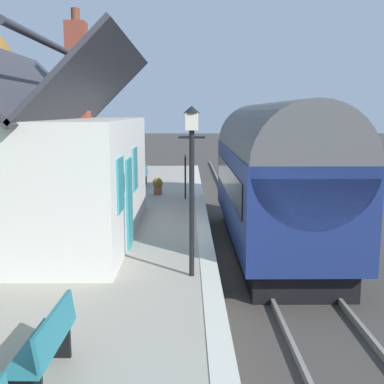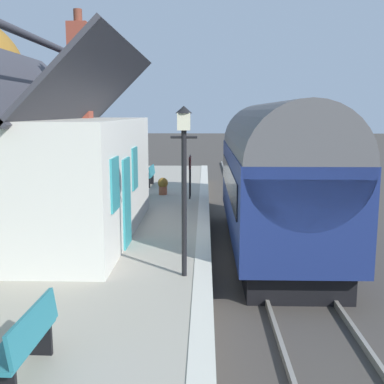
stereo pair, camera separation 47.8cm
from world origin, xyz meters
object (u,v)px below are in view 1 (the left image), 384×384
Objects in this scene: bench_near_building at (47,344)px; planter_edge_far at (103,185)px; planter_under_sign at (158,186)px; planter_edge_near at (96,189)px; train at (274,176)px; station_building at (66,172)px; planter_corner_building at (60,186)px; bench_platform_end at (143,175)px; planter_by_door at (88,174)px; lamp_post_platform at (192,157)px; station_sign_board at (185,166)px; bench_mid_platform at (134,185)px.

bench_near_building reaches higher than planter_edge_far.
planter_under_sign is 0.91× the size of planter_edge_near.
train is at bearing -26.41° from bench_near_building.
station_building reaches higher than planter_corner_building.
station_building is at bearing 171.94° from bench_platform_end.
train reaches higher than planter_edge_near.
planter_edge_near is at bearing 58.47° from train.
bench_platform_end reaches higher than planter_by_door.
bench_platform_end is 1.00× the size of bench_near_building.
planter_corner_building is (5.00, 1.53, -1.14)m from station_building.
train is 6.42× the size of bench_platform_end.
planter_edge_far is (5.23, 5.92, -1.05)m from train.
planter_under_sign reaches higher than planter_edge_far.
station_sign_board is at bearing 1.06° from lamp_post_platform.
bench_platform_end is at bearing 20.01° from planter_under_sign.
planter_corner_building is (3.45, 7.15, -0.82)m from train.
bench_near_building is at bearing 172.70° from station_sign_board.
lamp_post_platform reaches higher than planter_by_door.
train is 6.42× the size of bench_near_building.
planter_corner_building is at bearing -179.55° from planter_by_door.
planter_corner_building reaches higher than bench_platform_end.
station_sign_board is (5.47, -3.02, -0.47)m from station_building.
train is 13.73× the size of planter_under_sign.
planter_edge_near is 0.22× the size of lamp_post_platform.
planter_edge_far is at bearing 19.25° from lamp_post_platform.
planter_under_sign is (1.10, -3.47, -0.17)m from planter_corner_building.
train is 2.76× the size of lamp_post_platform.
bench_platform_end is 1.94× the size of planter_edge_near.
bench_near_building reaches higher than planter_edge_near.
bench_platform_end is 2.08m from planter_edge_far.
bench_mid_platform is at bearing 48.20° from train.
station_sign_board is (-0.63, -1.07, 0.84)m from planter_under_sign.
station_building is at bearing 11.85° from bench_near_building.
bench_platform_end is 2.64m from bench_mid_platform.
planter_edge_near is at bearing 112.78° from planter_under_sign.
bench_platform_end is 0.43× the size of lamp_post_platform.
planter_corner_building is at bearing 29.94° from lamp_post_platform.
planter_by_door is (16.89, 3.01, -0.17)m from bench_near_building.
lamp_post_platform reaches higher than bench_mid_platform.
planter_under_sign is at bearing -59.99° from bench_mid_platform.
planter_corner_building is at bearing 97.70° from planter_edge_near.
planter_corner_building is (-0.61, 2.61, 0.04)m from bench_mid_platform.
bench_mid_platform is 1.92× the size of planter_edge_far.
planter_edge_near reaches higher than planter_by_door.
bench_near_building is 1.94× the size of planter_edge_near.
planter_corner_building is (-5.02, -0.04, 0.21)m from planter_by_door.
station_building is 7.68× the size of planter_corner_building.
lamp_post_platform is at bearing -157.50° from planter_edge_near.
planter_edge_near is at bearing 107.77° from bench_mid_platform.
bench_mid_platform is 2.07m from station_sign_board.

